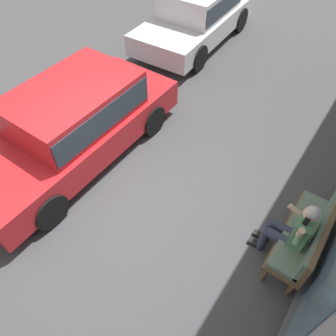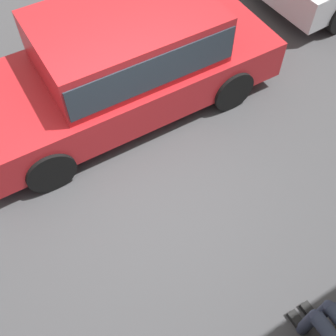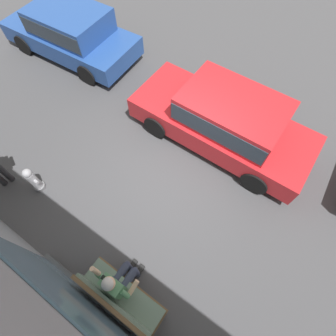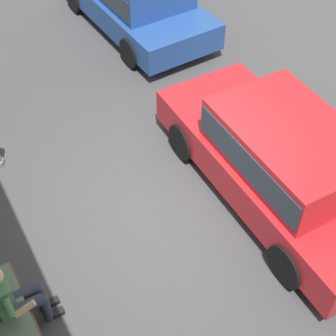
{
  "view_description": "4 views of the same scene",
  "coord_description": "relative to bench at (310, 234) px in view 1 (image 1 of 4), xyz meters",
  "views": [
    {
      "loc": [
        2.38,
        2.6,
        4.82
      ],
      "look_at": [
        -0.46,
        0.61,
        0.89
      ],
      "focal_mm": 35.0,
      "sensor_mm": 36.0,
      "label": 1
    },
    {
      "loc": [
        1.26,
        2.6,
        4.68
      ],
      "look_at": [
        -0.05,
        0.39,
        0.96
      ],
      "focal_mm": 45.0,
      "sensor_mm": 36.0,
      "label": 2
    },
    {
      "loc": [
        -1.65,
        2.6,
        5.68
      ],
      "look_at": [
        -0.13,
        0.4,
        0.94
      ],
      "focal_mm": 28.0,
      "sensor_mm": 36.0,
      "label": 3
    },
    {
      "loc": [
        -4.33,
        2.6,
        6.25
      ],
      "look_at": [
        -0.04,
        0.17,
        1.1
      ],
      "focal_mm": 55.0,
      "sensor_mm": 36.0,
      "label": 4
    }
  ],
  "objects": [
    {
      "name": "parked_car_mid",
      "position": [
        0.35,
        -4.44,
        0.23
      ],
      "size": [
        4.5,
        1.86,
        1.5
      ],
      "color": "red",
      "rests_on": "ground_plane"
    },
    {
      "name": "bench",
      "position": [
        0.0,
        0.0,
        0.0
      ],
      "size": [
        1.61,
        0.55,
        1.01
      ],
      "color": "brown",
      "rests_on": "ground_plane"
    },
    {
      "name": "ground_plane",
      "position": [
        0.81,
        -2.9,
        -0.58
      ],
      "size": [
        60.0,
        60.0,
        0.0
      ],
      "primitive_type": "plane",
      "color": "#424244"
    },
    {
      "name": "parked_car_near",
      "position": [
        -4.94,
        -5.01,
        0.23
      ],
      "size": [
        4.28,
        2.04,
        1.48
      ],
      "color": "silver",
      "rests_on": "ground_plane"
    },
    {
      "name": "person_on_phone",
      "position": [
        0.17,
        -0.22,
        0.13
      ],
      "size": [
        0.73,
        0.74,
        1.35
      ],
      "color": "#2D3347",
      "rests_on": "ground_plane"
    }
  ]
}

